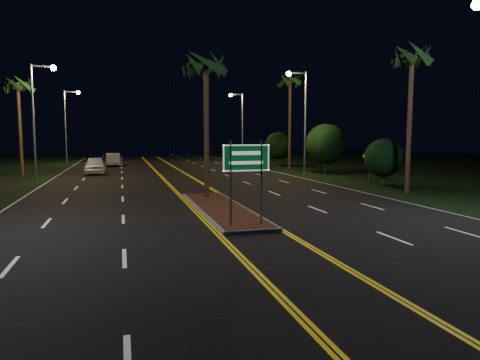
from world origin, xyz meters
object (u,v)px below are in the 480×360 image
object	(u,v)px
highway_sign	(246,166)
palm_left_far	(18,86)
palm_right_near	(412,57)
palm_right_far	(290,82)
streetlight_right_mid	(301,111)
car_far	(113,158)
streetlight_left_far	(68,118)
shrub_far	(278,145)
streetlight_left_mid	(38,108)
shrub_mid	(326,144)
warning_sign	(370,161)
palm_median	(206,65)
shrub_near	(384,158)
car_near	(95,164)
median_island	(221,208)
streetlight_right_far	(240,119)

from	to	relation	value
highway_sign	palm_left_far	bearing A→B (deg)	116.92
palm_right_near	palm_right_far	xyz separation A→B (m)	(0.30, 20.00, 0.93)
streetlight_right_mid	car_far	size ratio (longest dim) A/B	1.77
streetlight_left_far	shrub_far	distance (m)	25.90
streetlight_left_mid	shrub_mid	xyz separation A→B (m)	(24.61, 0.00, -2.93)
shrub_mid	warning_sign	bearing A→B (deg)	-96.62
palm_right_far	palm_median	bearing A→B (deg)	-123.28
shrub_near	warning_sign	size ratio (longest dim) A/B	1.28
streetlight_right_mid	shrub_mid	size ratio (longest dim) A/B	1.95
palm_median	palm_left_far	distance (m)	21.69
shrub_mid	warning_sign	world-z (taller)	shrub_mid
palm_right_near	shrub_far	bearing A→B (deg)	87.14
car_far	highway_sign	bearing A→B (deg)	-83.12
shrub_mid	car_far	bearing A→B (deg)	141.13
streetlight_left_far	shrub_mid	size ratio (longest dim) A/B	1.95
highway_sign	streetlight_left_far	bearing A→B (deg)	104.44
streetlight_right_mid	car_near	size ratio (longest dim) A/B	1.65
highway_sign	car_far	bearing A→B (deg)	98.40
median_island	streetlight_right_far	distance (m)	37.00
median_island	shrub_mid	distance (m)	22.18
shrub_near	car_far	world-z (taller)	shrub_near
streetlight_right_far	car_near	world-z (taller)	streetlight_right_far
median_island	streetlight_right_far	size ratio (longest dim) A/B	1.14
palm_median	palm_right_near	bearing A→B (deg)	-2.29
streetlight_left_far	palm_right_far	size ratio (longest dim) A/B	0.87
palm_left_far	car_far	bearing A→B (deg)	57.80
car_near	palm_right_far	bearing A→B (deg)	0.96
palm_left_far	warning_sign	size ratio (longest dim) A/B	3.40
shrub_mid	shrub_far	xyz separation A→B (m)	(-0.20, 12.00, -0.39)
streetlight_left_far	car_near	world-z (taller)	streetlight_left_far
palm_median	shrub_near	xyz separation A→B (m)	(13.50, 3.50, -5.33)
shrub_mid	car_near	world-z (taller)	shrub_mid
streetlight_right_far	highway_sign	bearing A→B (deg)	-105.15
median_island	shrub_mid	bearing A→B (deg)	50.53
median_island	streetlight_left_far	bearing A→B (deg)	106.00
palm_right_far	car_far	world-z (taller)	palm_right_far
median_island	palm_left_far	bearing A→B (deg)	121.36
palm_right_near	palm_right_far	bearing A→B (deg)	89.14
palm_left_far	shrub_mid	world-z (taller)	palm_left_far
shrub_far	streetlight_right_far	bearing A→B (deg)	117.98
streetlight_left_far	shrub_near	bearing A→B (deg)	-51.21
streetlight_left_far	palm_right_far	distance (m)	27.50
median_island	palm_right_far	bearing A→B (deg)	60.90
highway_sign	palm_left_far	size ratio (longest dim) A/B	0.36
median_island	shrub_far	distance (m)	32.19
streetlight_left_mid	palm_median	xyz separation A→B (m)	(10.61, -13.50, 1.62)
shrub_near	shrub_far	size ratio (longest dim) A/B	0.83
palm_left_far	shrub_mid	distance (m)	27.56
palm_median	car_near	world-z (taller)	palm_median
streetlight_left_far	palm_median	world-z (taller)	streetlight_left_far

